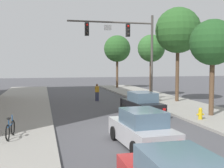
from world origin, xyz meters
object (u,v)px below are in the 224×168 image
Objects in this scene: fire_hydrant at (200,114)px; street_tree_second at (178,31)px; pedestrian_crossing_road at (97,91)px; street_tree_third at (151,49)px; traffic_signal_mast at (129,42)px; car_lead_black at (142,105)px; street_tree_nearest at (213,43)px; car_following_silver at (142,130)px; street_tree_farthest at (117,49)px; bicycle_leaning at (10,129)px.

fire_hydrant is 10.41m from street_tree_second.
street_tree_third is at bearing 19.38° from pedestrian_crossing_road.
fire_hydrant is (2.26, -7.55, -4.87)m from traffic_signal_mast.
traffic_signal_mast is 7.12m from street_tree_third.
car_lead_black is 8.14m from pedestrian_crossing_road.
car_lead_black is 0.69× the size of street_tree_nearest.
car_following_silver is 6.00× the size of fire_hydrant.
car_following_silver is 0.58× the size of street_tree_farthest.
car_following_silver is at bearing -109.83° from car_lead_black.
pedestrian_crossing_road is at bearing 63.18° from bicycle_leaning.
pedestrian_crossing_road is 0.25× the size of street_tree_third.
fire_hydrant is (4.32, -11.00, -0.41)m from pedestrian_crossing_road.
pedestrian_crossing_road is at bearing -160.62° from street_tree_third.
street_tree_nearest is at bearing 13.32° from bicycle_leaning.
bicycle_leaning is at bearing -166.68° from street_tree_nearest.
car_lead_black reaches higher than bicycle_leaning.
street_tree_nearest reaches higher than fire_hydrant.
pedestrian_crossing_road is 2.28× the size of fire_hydrant.
traffic_signal_mast is 16.59m from street_tree_farthest.
bicycle_leaning is at bearing -114.82° from street_tree_farthest.
car_lead_black is at bearing -135.67° from street_tree_second.
street_tree_third is (12.81, 15.02, 4.61)m from bicycle_leaning.
street_tree_nearest reaches higher than car_lead_black.
street_tree_farthest reaches higher than car_following_silver.
traffic_signal_mast reaches higher than car_lead_black.
pedestrian_crossing_road is 11.82m from fire_hydrant.
traffic_signal_mast reaches higher than car_following_silver.
car_following_silver is at bearing -142.33° from fire_hydrant.
street_tree_third reaches higher than bicycle_leaning.
traffic_signal_mast is 4.95m from street_tree_second.
street_tree_farthest reaches higher than car_lead_black.
car_following_silver is 6.63m from fire_hydrant.
street_tree_nearest is at bearing 37.11° from fire_hydrant.
bicycle_leaning is (-8.52, -9.35, -4.84)m from traffic_signal_mast.
car_lead_black is at bearing 70.17° from car_following_silver.
traffic_signal_mast is 6.50m from car_lead_black.
street_tree_second is at bearing -84.32° from street_tree_third.
street_tree_nearest is (12.25, 2.90, 4.35)m from bicycle_leaning.
traffic_signal_mast is 1.74× the size of car_following_silver.
street_tree_nearest is at bearing -59.71° from pedestrian_crossing_road.
pedestrian_crossing_road is 14.68m from street_tree_farthest.
car_lead_black is 21.68m from street_tree_farthest.
car_lead_black is 9.31m from street_tree_second.
car_following_silver is 15.56m from street_tree_second.
street_tree_farthest is (3.32, 16.25, 0.30)m from traffic_signal_mast.
street_tree_nearest is (6.70, 5.15, 4.17)m from car_following_silver.
street_tree_second is (1.07, 7.02, 1.61)m from street_tree_nearest.
pedestrian_crossing_road is (-1.63, 7.97, 0.19)m from car_lead_black.
street_tree_second reaches higher than bicycle_leaning.
traffic_signal_mast reaches higher than street_tree_nearest.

